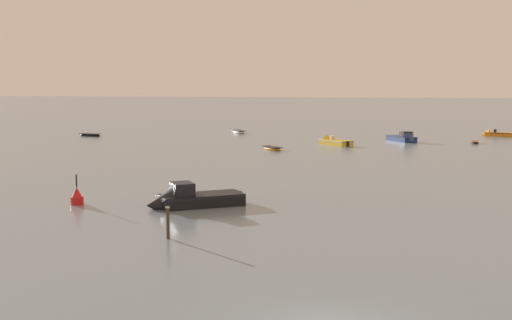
# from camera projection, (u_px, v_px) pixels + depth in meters

# --- Properties ---
(rowboat_moored_1) EXTENTS (1.15, 2.93, 0.45)m
(rowboat_moored_1) POSITION_uv_depth(u_px,v_px,m) (475.00, 142.00, 91.95)
(rowboat_moored_1) COLOR black
(rowboat_moored_1) RESTS_ON ground
(motorboat_moored_1) EXTENTS (5.35, 2.98, 1.74)m
(motorboat_moored_1) POSITION_uv_depth(u_px,v_px,m) (494.00, 135.00, 104.82)
(motorboat_moored_1) COLOR orange
(motorboat_moored_1) RESTS_ON ground
(motorboat_moored_2) EXTENTS (4.98, 6.15, 2.27)m
(motorboat_moored_2) POSITION_uv_depth(u_px,v_px,m) (405.00, 139.00, 94.33)
(motorboat_moored_2) COLOR navy
(motorboat_moored_2) RESTS_ON ground
(rowboat_moored_2) EXTENTS (4.03, 2.07, 0.61)m
(rowboat_moored_2) POSITION_uv_depth(u_px,v_px,m) (90.00, 135.00, 104.95)
(rowboat_moored_2) COLOR black
(rowboat_moored_2) RESTS_ON ground
(rowboat_moored_3) EXTENTS (3.69, 4.60, 0.71)m
(rowboat_moored_3) POSITION_uv_depth(u_px,v_px,m) (238.00, 132.00, 111.52)
(rowboat_moored_3) COLOR white
(rowboat_moored_3) RESTS_ON ground
(rowboat_moored_4) EXTENTS (3.40, 3.59, 0.58)m
(rowboat_moored_4) POSITION_uv_depth(u_px,v_px,m) (272.00, 149.00, 82.78)
(rowboat_moored_4) COLOR orange
(rowboat_moored_4) RESTS_ON ground
(motorboat_moored_3) EXTENTS (5.64, 5.66, 2.04)m
(motorboat_moored_3) POSITION_uv_depth(u_px,v_px,m) (332.00, 143.00, 89.87)
(motorboat_moored_3) COLOR gold
(motorboat_moored_3) RESTS_ON ground
(motorboat_moored_5) EXTENTS (6.85, 5.67, 2.55)m
(motorboat_moored_5) POSITION_uv_depth(u_px,v_px,m) (187.00, 201.00, 44.16)
(motorboat_moored_5) COLOR black
(motorboat_moored_5) RESTS_ON ground
(channel_buoy) EXTENTS (0.90, 0.90, 2.30)m
(channel_buoy) POSITION_uv_depth(u_px,v_px,m) (77.00, 198.00, 45.03)
(channel_buoy) COLOR red
(channel_buoy) RESTS_ON ground
(mooring_post_near) EXTENTS (0.22, 0.22, 2.00)m
(mooring_post_near) POSITION_uv_depth(u_px,v_px,m) (168.00, 223.00, 34.96)
(mooring_post_near) COLOR #3C3323
(mooring_post_near) RESTS_ON ground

